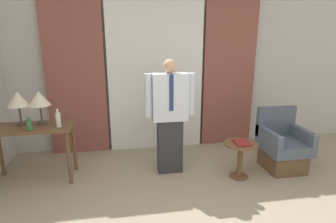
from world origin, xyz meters
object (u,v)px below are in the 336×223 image
at_px(person, 170,114).
at_px(desk, 31,136).
at_px(bottle_near_edge, 29,125).
at_px(bottle_by_lamp, 58,119).
at_px(side_table, 240,154).
at_px(armchair, 282,147).
at_px(table_lamp_right, 39,99).
at_px(book, 242,143).
at_px(table_lamp_left, 18,100).

bearing_deg(person, desk, 177.92).
xyz_separation_m(bottle_near_edge, bottle_by_lamp, (0.33, 0.09, 0.03)).
distance_m(bottle_by_lamp, side_table, 2.52).
height_order(person, armchair, person).
xyz_separation_m(table_lamp_right, book, (2.69, -0.55, -0.59)).
relative_size(bottle_by_lamp, armchair, 0.27).
xyz_separation_m(table_lamp_left, table_lamp_right, (0.27, 0.00, 0.00)).
bearing_deg(desk, table_lamp_right, 38.04).
distance_m(person, armchair, 1.78).
distance_m(desk, side_table, 2.87).
relative_size(side_table, book, 2.22).
height_order(armchair, book, armchair).
bearing_deg(bottle_near_edge, book, -5.89).
bearing_deg(side_table, table_lamp_right, 169.01).
distance_m(bottle_near_edge, book, 2.80).
height_order(table_lamp_right, armchair, table_lamp_right).
bearing_deg(book, desk, 171.11).
bearing_deg(armchair, side_table, -167.27).
bearing_deg(person, side_table, -20.48).
distance_m(bottle_by_lamp, person, 1.50).
xyz_separation_m(person, book, (0.94, -0.37, -0.35)).
relative_size(bottle_near_edge, book, 0.76).
relative_size(table_lamp_right, bottle_by_lamp, 1.88).
bearing_deg(bottle_near_edge, person, 2.74).
bearing_deg(table_lamp_left, side_table, -10.03).
xyz_separation_m(person, side_table, (0.94, -0.35, -0.53)).
relative_size(table_lamp_left, table_lamp_right, 1.00).
distance_m(desk, book, 2.86).
bearing_deg(bottle_by_lamp, bottle_near_edge, -164.02).
relative_size(desk, bottle_near_edge, 6.33).
height_order(table_lamp_right, side_table, table_lamp_right).
distance_m(desk, armchair, 3.59).
bearing_deg(bottle_near_edge, bottle_by_lamp, 15.98).
distance_m(bottle_by_lamp, book, 2.49).
height_order(table_lamp_right, book, table_lamp_right).
height_order(bottle_near_edge, person, person).
distance_m(bottle_near_edge, side_table, 2.83).
distance_m(bottle_near_edge, armchair, 3.56).
height_order(desk, armchair, armchair).
xyz_separation_m(desk, bottle_near_edge, (0.06, -0.16, 0.20)).
distance_m(table_lamp_left, bottle_by_lamp, 0.60).
height_order(desk, table_lamp_left, table_lamp_left).
distance_m(bottle_near_edge, bottle_by_lamp, 0.35).
bearing_deg(table_lamp_right, side_table, -10.99).
height_order(desk, bottle_by_lamp, bottle_by_lamp).
xyz_separation_m(table_lamp_left, person, (2.02, -0.17, -0.23)).
bearing_deg(bottle_by_lamp, person, -0.27).
bearing_deg(person, bottle_near_edge, -177.26).
xyz_separation_m(bottle_near_edge, book, (2.77, -0.29, -0.32)).
bearing_deg(desk, bottle_near_edge, -70.62).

